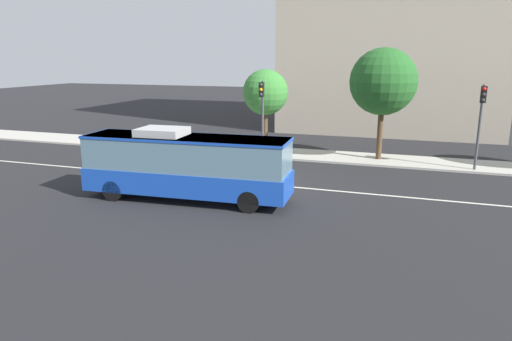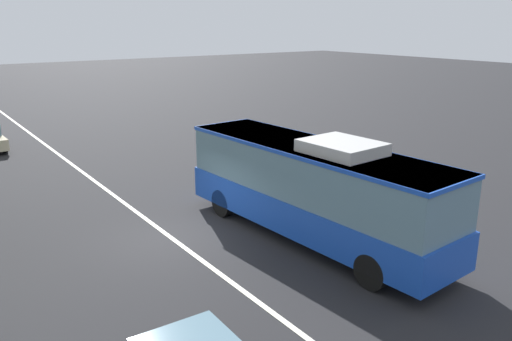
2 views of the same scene
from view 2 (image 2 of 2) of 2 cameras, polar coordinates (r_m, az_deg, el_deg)
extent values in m
plane|color=black|center=(17.18, -9.42, -7.42)|extent=(160.00, 160.00, 0.00)
cube|color=silver|center=(17.17, -9.42, -7.40)|extent=(76.00, 0.16, 0.01)
cube|color=#1947B7|center=(16.71, 6.12, -4.36)|extent=(10.13, 3.09, 1.10)
cube|color=slate|center=(16.29, 6.26, 0.05)|extent=(9.93, 3.00, 1.58)
cube|color=#1947B7|center=(16.10, 6.34, 2.53)|extent=(10.03, 3.06, 0.12)
cube|color=#B2B2B2|center=(15.25, 9.55, 2.55)|extent=(2.30, 1.93, 0.36)
cylinder|color=black|center=(18.66, -3.72, -3.61)|extent=(1.02, 0.36, 1.00)
cylinder|color=black|center=(19.92, 1.46, -2.27)|extent=(1.02, 0.36, 1.00)
cylinder|color=black|center=(14.08, 12.73, -10.90)|extent=(1.02, 0.36, 1.00)
cylinder|color=black|center=(15.73, 17.82, -8.33)|extent=(1.02, 0.36, 1.00)
cylinder|color=black|center=(30.85, -26.18, 2.40)|extent=(0.65, 0.24, 0.64)
camera|label=1|loc=(36.71, 19.29, 15.24)|focal=32.27mm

